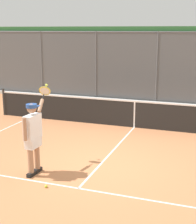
# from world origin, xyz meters

# --- Properties ---
(ground_plane) EXTENTS (60.00, 60.00, 0.00)m
(ground_plane) POSITION_xyz_m (0.00, 0.00, 0.00)
(ground_plane) COLOR #C67A4C
(court_line_markings) EXTENTS (8.39, 9.15, 0.01)m
(court_line_markings) POSITION_xyz_m (0.00, 1.71, 0.00)
(court_line_markings) COLOR white
(court_line_markings) RESTS_ON ground
(fence_backdrop) EXTENTS (20.53, 1.37, 3.48)m
(fence_backdrop) POSITION_xyz_m (0.00, -8.38, 1.73)
(fence_backdrop) COLOR #565B60
(fence_backdrop) RESTS_ON ground
(tennis_net) EXTENTS (10.78, 0.09, 1.07)m
(tennis_net) POSITION_xyz_m (0.00, -3.66, 0.49)
(tennis_net) COLOR #2D2D2D
(tennis_net) RESTS_ON ground
(tennis_player) EXTENTS (0.42, 1.43, 2.01)m
(tennis_player) POSITION_xyz_m (1.29, 0.98, 1.01)
(tennis_player) COLOR black
(tennis_player) RESTS_ON ground
(tennis_ball_near_net) EXTENTS (0.07, 0.07, 0.07)m
(tennis_ball_near_net) POSITION_xyz_m (0.68, 1.56, 0.03)
(tennis_ball_near_net) COLOR #C1D138
(tennis_ball_near_net) RESTS_ON ground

